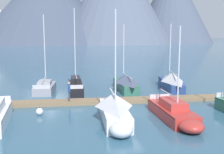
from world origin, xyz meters
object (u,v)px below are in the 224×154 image
at_px(sailboat_end_of_dock, 170,81).
at_px(mooring_buoy_inner_mooring, 173,105).
at_px(sailboat_mid_dock_port, 76,85).
at_px(sailboat_second_berth, 46,86).
at_px(sailboat_far_berth, 125,82).
at_px(person_on_dock, 69,90).
at_px(sailboat_outer_slip, 175,113).
at_px(mooring_buoy_channel_marker, 40,112).
at_px(sailboat_mid_dock_starboard, 115,109).

relative_size(sailboat_end_of_dock, mooring_buoy_inner_mooring, 16.34).
relative_size(sailboat_mid_dock_port, sailboat_end_of_dock, 1.12).
xyz_separation_m(sailboat_second_berth, sailboat_far_berth, (8.54, -0.72, 0.33)).
bearing_deg(sailboat_mid_dock_port, mooring_buoy_inner_mooring, -45.51).
bearing_deg(sailboat_end_of_dock, sailboat_second_berth, 175.52).
relative_size(sailboat_far_berth, person_on_dock, 4.35).
bearing_deg(sailboat_end_of_dock, sailboat_far_berth, 176.14).
xyz_separation_m(sailboat_mid_dock_port, sailboat_outer_slip, (6.58, -11.46, -0.08)).
distance_m(sailboat_end_of_dock, mooring_buoy_channel_marker, 15.71).
bearing_deg(person_on_dock, sailboat_mid_dock_starboard, -61.14).
bearing_deg(mooring_buoy_channel_marker, sailboat_end_of_dock, 30.70).
bearing_deg(sailboat_far_berth, mooring_buoy_inner_mooring, -72.40).
xyz_separation_m(sailboat_outer_slip, mooring_buoy_channel_marker, (-9.63, 2.92, -0.27)).
xyz_separation_m(sailboat_mid_dock_starboard, mooring_buoy_inner_mooring, (5.55, 3.18, -0.71)).
xyz_separation_m(person_on_dock, mooring_buoy_inner_mooring, (8.60, -2.35, -1.06)).
xyz_separation_m(sailboat_mid_dock_starboard, person_on_dock, (-3.05, 5.53, 0.35)).
bearing_deg(mooring_buoy_inner_mooring, sailboat_outer_slip, -109.76).
height_order(sailboat_outer_slip, sailboat_end_of_dock, sailboat_end_of_dock).
height_order(sailboat_second_berth, sailboat_far_berth, sailboat_second_berth).
bearing_deg(sailboat_second_berth, sailboat_mid_dock_starboard, -64.97).
distance_m(sailboat_second_berth, sailboat_end_of_dock, 13.68).
relative_size(sailboat_outer_slip, mooring_buoy_inner_mooring, 14.22).
xyz_separation_m(sailboat_second_berth, mooring_buoy_inner_mooring, (11.01, -8.52, -0.31)).
bearing_deg(mooring_buoy_channel_marker, sailboat_far_berth, 44.82).
xyz_separation_m(sailboat_outer_slip, sailboat_end_of_dock, (3.87, 10.94, 0.37)).
height_order(sailboat_second_berth, sailboat_mid_dock_port, sailboat_mid_dock_port).
relative_size(sailboat_far_berth, mooring_buoy_inner_mooring, 15.35).
bearing_deg(mooring_buoy_channel_marker, sailboat_second_berth, 90.81).
relative_size(sailboat_far_berth, sailboat_end_of_dock, 0.94).
distance_m(sailboat_far_berth, sailboat_outer_slip, 11.35).
xyz_separation_m(sailboat_far_berth, mooring_buoy_channel_marker, (-8.41, -8.36, -0.57)).
distance_m(sailboat_mid_dock_starboard, mooring_buoy_channel_marker, 5.97).
relative_size(sailboat_outer_slip, person_on_dock, 4.03).
height_order(sailboat_second_berth, sailboat_mid_dock_starboard, sailboat_second_berth).
bearing_deg(sailboat_mid_dock_port, mooring_buoy_channel_marker, -109.67).
height_order(sailboat_mid_dock_starboard, sailboat_far_berth, sailboat_mid_dock_starboard).
xyz_separation_m(sailboat_far_berth, person_on_dock, (-6.13, -5.44, 0.41)).
bearing_deg(sailboat_second_berth, sailboat_outer_slip, -50.89).
distance_m(sailboat_second_berth, mooring_buoy_inner_mooring, 13.92).
distance_m(sailboat_mid_dock_port, sailboat_far_berth, 5.37).
height_order(sailboat_far_berth, person_on_dock, sailboat_far_berth).
distance_m(sailboat_mid_dock_port, mooring_buoy_inner_mooring, 11.18).
bearing_deg(sailboat_mid_dock_port, sailboat_far_berth, -1.94).
relative_size(sailboat_mid_dock_port, mooring_buoy_channel_marker, 13.98).
distance_m(sailboat_outer_slip, mooring_buoy_inner_mooring, 3.72).
distance_m(sailboat_mid_dock_starboard, person_on_dock, 6.32).
distance_m(sailboat_end_of_dock, person_on_dock, 12.32).
bearing_deg(sailboat_outer_slip, sailboat_end_of_dock, 70.52).
bearing_deg(person_on_dock, sailboat_far_berth, 41.60).
relative_size(sailboat_mid_dock_starboard, mooring_buoy_channel_marker, 12.28).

